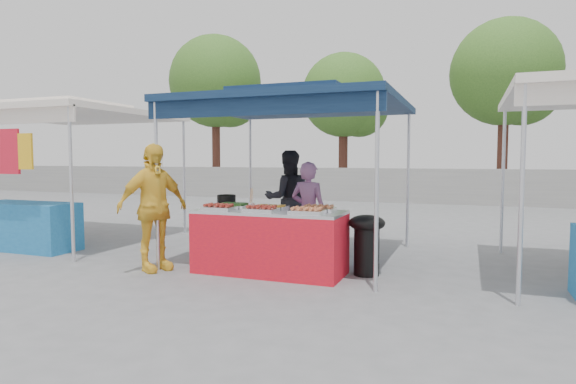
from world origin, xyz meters
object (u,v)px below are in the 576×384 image
(vendor_table, at_px, (270,242))
(cooking_pot, at_px, (226,200))
(customer_person, at_px, (153,207))
(helper_man, at_px, (288,199))
(wok_burner, at_px, (367,239))
(vendor_woman, at_px, (308,212))

(vendor_table, bearing_deg, cooking_pot, 156.76)
(customer_person, bearing_deg, helper_man, 0.28)
(cooking_pot, bearing_deg, helper_man, 76.76)
(vendor_table, bearing_deg, wok_burner, 15.59)
(cooking_pot, height_order, wok_burner, cooking_pot)
(wok_burner, bearing_deg, customer_person, -153.34)
(vendor_table, distance_m, customer_person, 1.67)
(vendor_table, distance_m, wok_burner, 1.29)
(cooking_pot, bearing_deg, wok_burner, -0.35)
(vendor_table, xyz_separation_m, wok_burner, (1.24, 0.35, 0.05))
(wok_burner, height_order, vendor_woman, vendor_woman)
(customer_person, bearing_deg, cooking_pot, -17.57)
(vendor_woman, relative_size, helper_man, 0.89)
(vendor_table, relative_size, customer_person, 1.14)
(vendor_woman, height_order, helper_man, helper_man)
(vendor_table, xyz_separation_m, customer_person, (-1.56, -0.42, 0.45))
(cooking_pot, height_order, vendor_woman, vendor_woman)
(wok_burner, bearing_deg, vendor_woman, 165.51)
(cooking_pot, distance_m, helper_man, 1.62)
(vendor_table, height_order, helper_man, helper_man)
(wok_burner, relative_size, helper_man, 0.48)
(cooking_pot, relative_size, vendor_woman, 0.18)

